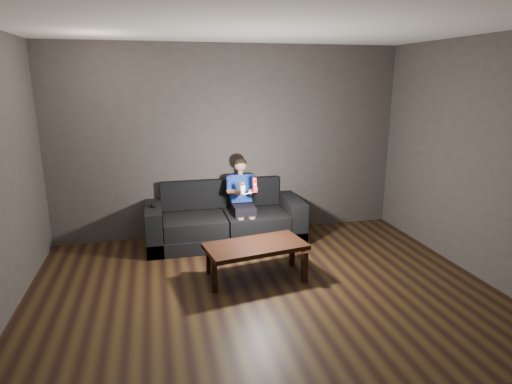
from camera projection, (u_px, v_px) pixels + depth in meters
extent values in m
plane|color=black|center=(278.00, 319.00, 4.09)|extent=(5.00, 5.00, 0.00)
cube|color=#3C3835|center=(230.00, 142.00, 6.09)|extent=(5.00, 0.04, 2.70)
cube|color=#3C3835|center=(498.00, 357.00, 1.39)|extent=(5.00, 0.04, 2.70)
cube|color=white|center=(283.00, 17.00, 3.39)|extent=(5.00, 5.00, 0.02)
cube|color=black|center=(225.00, 235.00, 6.04)|extent=(2.14, 0.93, 0.19)
cube|color=black|center=(195.00, 225.00, 5.80)|extent=(0.84, 0.65, 0.22)
cube|color=black|center=(256.00, 221.00, 5.99)|extent=(0.84, 0.65, 0.22)
cube|color=black|center=(220.00, 192.00, 6.24)|extent=(1.72, 0.21, 0.42)
cube|color=black|center=(154.00, 226.00, 5.78)|extent=(0.21, 0.93, 0.58)
cube|color=black|center=(290.00, 216.00, 6.21)|extent=(0.21, 0.93, 0.58)
cube|color=black|center=(243.00, 210.00, 5.89)|extent=(0.29, 0.37, 0.14)
cube|color=#0A1394|center=(241.00, 188.00, 6.00)|extent=(0.29, 0.21, 0.40)
cube|color=#EDA914|center=(242.00, 185.00, 5.91)|extent=(0.09, 0.09, 0.10)
cube|color=#B93819|center=(242.00, 186.00, 5.91)|extent=(0.06, 0.06, 0.06)
cylinder|color=tan|center=(240.00, 173.00, 5.95)|extent=(0.07, 0.07, 0.06)
sphere|color=tan|center=(240.00, 165.00, 5.92)|extent=(0.17, 0.17, 0.17)
ellipsoid|color=black|center=(240.00, 163.00, 5.92)|extent=(0.18, 0.18, 0.16)
cylinder|color=#0A1394|center=(229.00, 185.00, 5.89)|extent=(0.08, 0.22, 0.19)
cylinder|color=#0A1394|center=(254.00, 183.00, 5.97)|extent=(0.08, 0.22, 0.19)
cylinder|color=tan|center=(235.00, 190.00, 5.76)|extent=(0.14, 0.23, 0.10)
cylinder|color=tan|center=(253.00, 189.00, 5.82)|extent=(0.14, 0.23, 0.10)
sphere|color=tan|center=(240.00, 193.00, 5.69)|extent=(0.08, 0.08, 0.08)
sphere|color=tan|center=(251.00, 192.00, 5.73)|extent=(0.08, 0.08, 0.08)
cylinder|color=tan|center=(241.00, 229.00, 5.74)|extent=(0.09, 0.09, 0.33)
cylinder|color=tan|center=(252.00, 229.00, 5.78)|extent=(0.09, 0.09, 0.33)
cube|color=red|center=(255.00, 185.00, 5.49)|extent=(0.05, 0.07, 0.19)
cube|color=#71010C|center=(255.00, 181.00, 5.46)|extent=(0.03, 0.01, 0.03)
cylinder|color=white|center=(255.00, 186.00, 5.48)|extent=(0.02, 0.01, 0.02)
ellipsoid|color=white|center=(243.00, 188.00, 5.47)|extent=(0.08, 0.11, 0.16)
cylinder|color=black|center=(243.00, 184.00, 5.42)|extent=(0.03, 0.01, 0.03)
cube|color=black|center=(153.00, 206.00, 5.65)|extent=(0.05, 0.14, 0.03)
cube|color=black|center=(153.00, 204.00, 5.69)|extent=(0.02, 0.02, 0.00)
cube|color=black|center=(256.00, 246.00, 4.85)|extent=(1.20, 0.75, 0.05)
cube|color=black|center=(214.00, 276.00, 4.58)|extent=(0.06, 0.06, 0.36)
cube|color=black|center=(305.00, 267.00, 4.81)|extent=(0.06, 0.06, 0.36)
cube|color=black|center=(209.00, 259.00, 5.01)|extent=(0.06, 0.06, 0.36)
cube|color=black|center=(292.00, 251.00, 5.24)|extent=(0.06, 0.06, 0.36)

